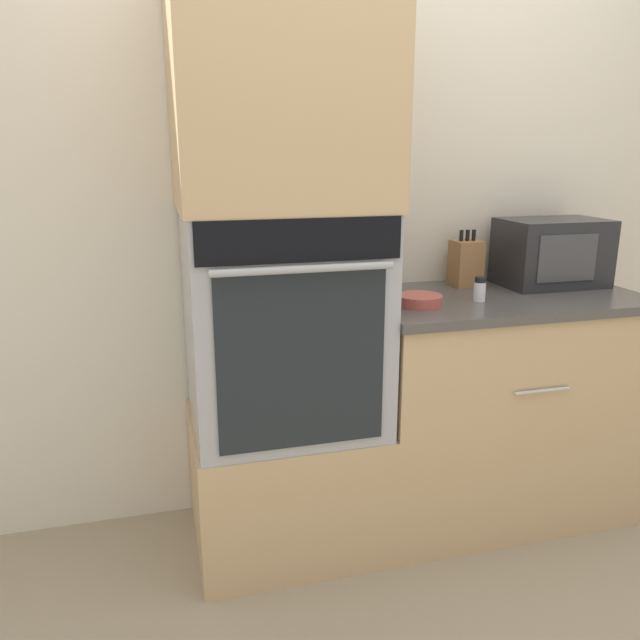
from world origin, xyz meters
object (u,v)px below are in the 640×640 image
object	(u,v)px
wall_oven	(283,320)
condiment_jar_mid	(393,280)
knife_block	(466,263)
condiment_jar_far	(480,289)
microwave	(552,252)
bowl	(419,300)
condiment_jar_near	(374,284)

from	to	relation	value
wall_oven	condiment_jar_mid	size ratio (longest dim) A/B	7.60
knife_block	condiment_jar_far	distance (m)	0.28
wall_oven	condiment_jar_mid	bearing A→B (deg)	17.69
microwave	knife_block	distance (m)	0.36
bowl	condiment_jar_far	distance (m)	0.24
condiment_jar_mid	microwave	bearing A→B (deg)	-3.64
knife_block	condiment_jar_mid	world-z (taller)	knife_block
wall_oven	condiment_jar_near	size ratio (longest dim) A/B	11.81
wall_oven	knife_block	bearing A→B (deg)	13.10
condiment_jar_mid	condiment_jar_far	size ratio (longest dim) A/B	1.12
microwave	knife_block	size ratio (longest dim) A/B	1.81
knife_block	bowl	xyz separation A→B (m)	(-0.32, -0.27, -0.08)
microwave	condiment_jar_mid	world-z (taller)	microwave
condiment_jar_far	condiment_jar_mid	bearing A→B (deg)	138.60
knife_block	condiment_jar_near	xyz separation A→B (m)	(-0.41, -0.01, -0.06)
condiment_jar_near	bowl	bearing A→B (deg)	-71.19
microwave	knife_block	world-z (taller)	microwave
wall_oven	microwave	size ratio (longest dim) A/B	1.86
wall_oven	bowl	xyz separation A→B (m)	(0.49, -0.08, 0.06)
knife_block	condiment_jar_near	size ratio (longest dim) A/B	3.51
condiment_jar_near	condiment_jar_far	world-z (taller)	condiment_jar_far
microwave	knife_block	xyz separation A→B (m)	(-0.35, 0.08, -0.04)
bowl	condiment_jar_far	xyz separation A→B (m)	(0.24, 0.00, 0.03)
wall_oven	condiment_jar_near	bearing A→B (deg)	23.51
wall_oven	condiment_jar_mid	world-z (taller)	wall_oven
condiment_jar_mid	condiment_jar_near	bearing A→B (deg)	160.95
microwave	condiment_jar_mid	xyz separation A→B (m)	(-0.68, 0.04, -0.09)
condiment_jar_far	wall_oven	bearing A→B (deg)	174.26
wall_oven	bowl	size ratio (longest dim) A/B	4.72
condiment_jar_near	condiment_jar_mid	bearing A→B (deg)	-19.05
wall_oven	microwave	distance (m)	1.18
microwave	condiment_jar_near	bearing A→B (deg)	174.85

